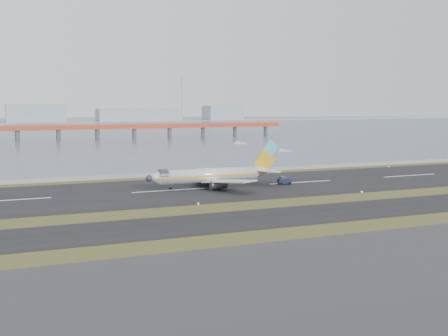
{
  "coord_description": "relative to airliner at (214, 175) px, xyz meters",
  "views": [
    {
      "loc": [
        -43.06,
        -110.98,
        22.91
      ],
      "look_at": [
        12.42,
        22.0,
        6.35
      ],
      "focal_mm": 45.0,
      "sensor_mm": 36.0,
      "label": 1
    }
  ],
  "objects": [
    {
      "name": "seawall",
      "position": [
        -13.07,
        29.4,
        -2.96
      ],
      "size": [
        1000.0,
        2.5,
        1.0
      ],
      "primitive_type": "cube",
      "color": "#969691",
      "rests_on": "ground"
    },
    {
      "name": "pushback_tug",
      "position": [
        20.58,
        -2.22,
        -2.32
      ],
      "size": [
        3.92,
        2.63,
        2.34
      ],
      "rotation": [
        0.0,
        0.0,
        -0.15
      ],
      "color": "#141838",
      "rests_on": "ground"
    },
    {
      "name": "workboat_far",
      "position": [
        75.4,
        150.11,
        -2.93
      ],
      "size": [
        7.23,
        4.68,
        1.68
      ],
      "rotation": [
        0.0,
        0.0,
        -0.4
      ],
      "color": "silver",
      "rests_on": "ground"
    },
    {
      "name": "red_pier",
      "position": [
        6.93,
        219.4,
        3.82
      ],
      "size": [
        260.0,
        5.0,
        10.2
      ],
      "color": "#B53D1F",
      "rests_on": "ground"
    },
    {
      "name": "runway_strip",
      "position": [
        -13.07,
        -0.6,
        -3.41
      ],
      "size": [
        1000.0,
        45.0,
        0.1
      ],
      "primitive_type": "cube",
      "color": "black",
      "rests_on": "ground"
    },
    {
      "name": "ground",
      "position": [
        -13.07,
        -30.6,
        -3.46
      ],
      "size": [
        1000.0,
        1000.0,
        0.0
      ],
      "primitive_type": "plane",
      "color": "#374619",
      "rests_on": "ground"
    },
    {
      "name": "apron_strip",
      "position": [
        -13.07,
        -85.6,
        -3.41
      ],
      "size": [
        1000.0,
        50.0,
        0.1
      ],
      "primitive_type": "cube",
      "color": "#313133",
      "rests_on": "ground"
    },
    {
      "name": "airliner",
      "position": [
        0.0,
        0.0,
        0.0
      ],
      "size": [
        38.52,
        32.89,
        12.8
      ],
      "color": "silver",
      "rests_on": "ground"
    },
    {
      "name": "workboat_near",
      "position": [
        73.69,
        94.39,
        -2.99
      ],
      "size": [
        6.34,
        4.25,
        1.48
      ],
      "rotation": [
        0.0,
        0.0,
        -0.42
      ],
      "color": "silver",
      "rests_on": "ground"
    },
    {
      "name": "taxiway_strip",
      "position": [
        -13.07,
        -42.6,
        -3.41
      ],
      "size": [
        1000.0,
        18.0,
        0.1
      ],
      "primitive_type": "cube",
      "color": "black",
      "rests_on": "ground"
    },
    {
      "name": "bay_water",
      "position": [
        -13.07,
        429.4,
        -3.46
      ],
      "size": [
        1400.0,
        800.0,
        1.3
      ],
      "primitive_type": "cube",
      "color": "#445061",
      "rests_on": "ground"
    },
    {
      "name": "far_shoreline",
      "position": [
        0.56,
        589.4,
        2.61
      ],
      "size": [
        1400.0,
        80.0,
        60.5
      ],
      "color": "#93A1AE",
      "rests_on": "ground"
    }
  ]
}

